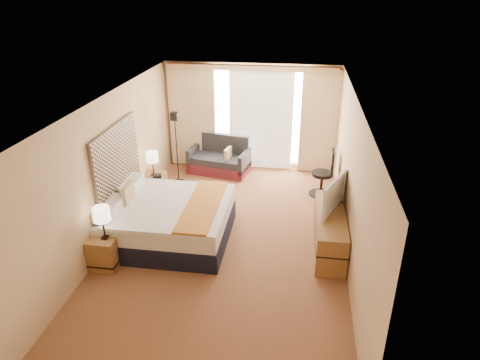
# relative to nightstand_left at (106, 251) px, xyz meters

# --- Properties ---
(floor) EXTENTS (4.20, 7.00, 0.02)m
(floor) POSITION_rel_nightstand_left_xyz_m (1.87, 1.05, -0.28)
(floor) COLOR #5C251A
(floor) RESTS_ON ground
(ceiling) EXTENTS (4.20, 7.00, 0.02)m
(ceiling) POSITION_rel_nightstand_left_xyz_m (1.87, 1.05, 2.33)
(ceiling) COLOR silver
(ceiling) RESTS_ON wall_back
(wall_back) EXTENTS (4.20, 0.02, 2.60)m
(wall_back) POSITION_rel_nightstand_left_xyz_m (1.87, 4.55, 1.02)
(wall_back) COLOR #D9B684
(wall_back) RESTS_ON ground
(wall_front) EXTENTS (4.20, 0.02, 2.60)m
(wall_front) POSITION_rel_nightstand_left_xyz_m (1.87, -2.45, 1.02)
(wall_front) COLOR #D9B684
(wall_front) RESTS_ON ground
(wall_left) EXTENTS (0.02, 7.00, 2.60)m
(wall_left) POSITION_rel_nightstand_left_xyz_m (-0.23, 1.05, 1.02)
(wall_left) COLOR #D9B684
(wall_left) RESTS_ON ground
(wall_right) EXTENTS (0.02, 7.00, 2.60)m
(wall_right) POSITION_rel_nightstand_left_xyz_m (3.97, 1.05, 1.02)
(wall_right) COLOR #D9B684
(wall_right) RESTS_ON ground
(headboard) EXTENTS (0.06, 1.85, 1.50)m
(headboard) POSITION_rel_nightstand_left_xyz_m (-0.19, 1.25, 1.01)
(headboard) COLOR black
(headboard) RESTS_ON wall_left
(nightstand_left) EXTENTS (0.45, 0.52, 0.55)m
(nightstand_left) POSITION_rel_nightstand_left_xyz_m (0.00, 0.00, 0.00)
(nightstand_left) COLOR olive
(nightstand_left) RESTS_ON floor
(nightstand_right) EXTENTS (0.45, 0.52, 0.55)m
(nightstand_right) POSITION_rel_nightstand_left_xyz_m (0.00, 2.50, 0.00)
(nightstand_right) COLOR olive
(nightstand_right) RESTS_ON floor
(media_dresser) EXTENTS (0.50, 1.80, 0.70)m
(media_dresser) POSITION_rel_nightstand_left_xyz_m (3.70, 1.05, 0.07)
(media_dresser) COLOR olive
(media_dresser) RESTS_ON floor
(window) EXTENTS (2.30, 0.02, 2.30)m
(window) POSITION_rel_nightstand_left_xyz_m (2.12, 4.52, 1.04)
(window) COLOR white
(window) RESTS_ON wall_back
(curtains) EXTENTS (4.12, 0.19, 2.56)m
(curtains) POSITION_rel_nightstand_left_xyz_m (1.87, 4.44, 1.13)
(curtains) COLOR beige
(curtains) RESTS_ON floor
(bed) EXTENTS (2.14, 1.96, 1.04)m
(bed) POSITION_rel_nightstand_left_xyz_m (0.81, 0.95, 0.11)
(bed) COLOR black
(bed) RESTS_ON floor
(loveseat) EXTENTS (1.56, 1.02, 0.90)m
(loveseat) POSITION_rel_nightstand_left_xyz_m (1.16, 4.09, 0.02)
(loveseat) COLOR maroon
(loveseat) RESTS_ON floor
(floor_lamp) EXTENTS (0.21, 0.21, 1.70)m
(floor_lamp) POSITION_rel_nightstand_left_xyz_m (0.30, 3.35, 0.92)
(floor_lamp) COLOR black
(floor_lamp) RESTS_ON floor
(desk_chair) EXTENTS (0.52, 0.52, 1.06)m
(desk_chair) POSITION_rel_nightstand_left_xyz_m (3.68, 3.15, 0.20)
(desk_chair) COLOR black
(desk_chair) RESTS_ON floor
(lamp_left) EXTENTS (0.27, 0.27, 0.57)m
(lamp_left) POSITION_rel_nightstand_left_xyz_m (0.05, -0.04, 0.72)
(lamp_left) COLOR black
(lamp_left) RESTS_ON nightstand_left
(lamp_right) EXTENTS (0.25, 0.25, 0.53)m
(lamp_right) POSITION_rel_nightstand_left_xyz_m (0.03, 2.46, 0.69)
(lamp_right) COLOR black
(lamp_right) RESTS_ON nightstand_right
(tissue_box) EXTENTS (0.14, 0.14, 0.11)m
(tissue_box) POSITION_rel_nightstand_left_xyz_m (0.02, 0.10, 0.33)
(tissue_box) COLOR #7CA0C0
(tissue_box) RESTS_ON nightstand_left
(telephone) EXTENTS (0.21, 0.19, 0.07)m
(telephone) POSITION_rel_nightstand_left_xyz_m (0.14, 2.36, 0.31)
(telephone) COLOR black
(telephone) RESTS_ON nightstand_right
(television) EXTENTS (0.54, 1.00, 0.60)m
(television) POSITION_rel_nightstand_left_xyz_m (3.65, 1.24, 0.72)
(television) COLOR black
(television) RESTS_ON media_dresser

